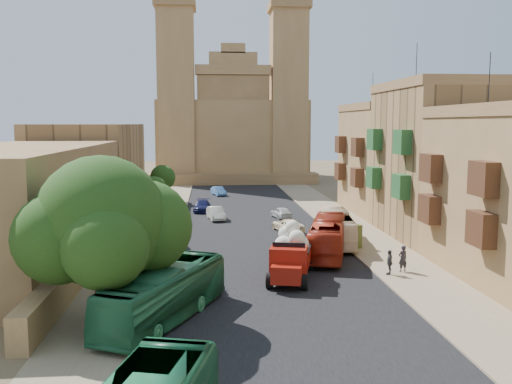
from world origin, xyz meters
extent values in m
plane|color=brown|center=(0.00, 0.00, 0.00)|extent=(260.00, 260.00, 0.00)
cube|color=black|center=(0.00, 30.00, 0.01)|extent=(14.00, 140.00, 0.01)
cube|color=#806D54|center=(9.50, 30.00, 0.01)|extent=(5.00, 140.00, 0.01)
cube|color=#806D54|center=(-9.50, 30.00, 0.01)|extent=(5.00, 140.00, 0.01)
cube|color=#806D54|center=(7.00, 30.00, 0.06)|extent=(0.25, 140.00, 0.12)
cube|color=#806D54|center=(-7.00, 30.00, 0.06)|extent=(0.25, 140.00, 0.12)
cylinder|color=black|center=(15.00, 13.80, 13.10)|extent=(0.06, 0.06, 3.60)
cube|color=#482818|center=(11.55, 7.08, 3.99)|extent=(0.90, 2.20, 2.00)
cube|color=#482818|center=(11.55, 14.92, 3.99)|extent=(0.90, 2.20, 2.00)
cube|color=#482818|center=(11.55, 7.08, 6.93)|extent=(0.90, 2.20, 2.00)
cube|color=#482818|center=(11.55, 14.92, 6.93)|extent=(0.90, 2.20, 2.00)
cube|color=olive|center=(16.00, 25.00, 6.50)|extent=(8.00, 14.00, 13.00)
cube|color=brown|center=(16.00, 25.00, 13.40)|extent=(8.20, 14.00, 0.80)
cylinder|color=black|center=(15.00, 27.80, 15.60)|extent=(0.06, 0.06, 3.60)
cube|color=#22562A|center=(11.55, 21.08, 4.94)|extent=(0.90, 2.20, 2.00)
cube|color=#22562A|center=(11.55, 28.92, 4.94)|extent=(0.90, 2.20, 2.00)
cube|color=#22562A|center=(11.55, 21.08, 8.58)|extent=(0.90, 2.20, 2.00)
cube|color=#22562A|center=(11.55, 28.92, 8.58)|extent=(0.90, 2.20, 2.00)
cube|color=olive|center=(16.00, 39.00, 5.75)|extent=(8.00, 14.00, 11.50)
cube|color=brown|center=(16.00, 39.00, 11.90)|extent=(8.20, 14.00, 0.80)
cylinder|color=black|center=(15.00, 41.80, 14.10)|extent=(0.06, 0.06, 3.60)
cube|color=#482818|center=(11.55, 35.08, 4.37)|extent=(0.90, 2.20, 2.00)
cube|color=#482818|center=(11.55, 42.92, 4.37)|extent=(0.90, 2.20, 2.00)
cube|color=#482818|center=(11.55, 35.08, 7.59)|extent=(0.90, 2.20, 2.00)
cube|color=#482818|center=(11.55, 42.92, 7.59)|extent=(0.90, 2.20, 2.00)
cube|color=olive|center=(-12.50, 20.00, 0.90)|extent=(1.00, 40.00, 1.80)
cube|color=brown|center=(-18.00, 18.00, 4.20)|extent=(10.00, 28.00, 8.40)
cube|color=olive|center=(-18.00, 44.00, 5.00)|extent=(10.00, 22.00, 10.00)
cube|color=olive|center=(0.00, 81.00, 7.00)|extent=(26.00, 20.00, 14.00)
cube|color=brown|center=(0.00, 70.50, 0.90)|extent=(28.00, 4.00, 1.80)
cube|color=brown|center=(0.00, 72.20, 10.00)|extent=(12.00, 2.00, 16.00)
cube|color=olive|center=(0.00, 72.20, 18.90)|extent=(12.60, 2.40, 1.60)
cube|color=olive|center=(0.00, 72.20, 20.60)|extent=(8.00, 2.00, 2.40)
cube|color=olive|center=(0.00, 72.20, 22.40)|extent=(4.00, 2.00, 1.60)
cube|color=olive|center=(-9.50, 73.50, 14.50)|extent=(6.00, 6.00, 29.00)
cube|color=brown|center=(-9.50, 73.50, 29.60)|extent=(6.80, 6.80, 1.40)
cube|color=olive|center=(9.50, 73.50, 14.50)|extent=(6.00, 6.00, 29.00)
cube|color=brown|center=(9.50, 73.50, 29.60)|extent=(6.80, 6.80, 1.40)
cylinder|color=#35231A|center=(-9.50, 4.00, 1.63)|extent=(0.86, 0.86, 3.25)
sphere|color=#16320D|center=(-9.50, 4.00, 5.31)|extent=(6.51, 6.51, 6.51)
sphere|color=#16320D|center=(-7.44, 5.03, 4.80)|extent=(4.80, 4.80, 4.80)
sphere|color=#16320D|center=(-11.38, 3.23, 4.62)|extent=(4.45, 4.45, 4.45)
sphere|color=#16320D|center=(-8.99, 1.94, 4.45)|extent=(4.11, 4.11, 4.11)
sphere|color=#16320D|center=(-10.44, 5.88, 5.99)|extent=(3.77, 3.77, 3.77)
cylinder|color=#35231A|center=(-10.00, 12.00, 1.13)|extent=(0.44, 0.44, 2.27)
sphere|color=#16320D|center=(-10.00, 12.00, 3.42)|extent=(3.30, 3.30, 3.30)
cylinder|color=#35231A|center=(-10.00, 24.00, 1.16)|extent=(0.44, 0.44, 2.31)
sphere|color=#16320D|center=(-10.00, 24.00, 3.49)|extent=(3.36, 3.36, 3.36)
cylinder|color=#35231A|center=(-10.00, 36.00, 1.02)|extent=(0.44, 0.44, 2.04)
sphere|color=#16320D|center=(-10.00, 36.00, 3.08)|extent=(2.97, 2.97, 2.97)
cylinder|color=#35231A|center=(-10.00, 48.00, 1.10)|extent=(0.44, 0.44, 2.20)
sphere|color=#16320D|center=(-10.00, 48.00, 3.32)|extent=(3.20, 3.20, 3.20)
cube|color=maroon|center=(1.34, 12.70, 1.35)|extent=(3.22, 4.33, 0.97)
cube|color=black|center=(1.34, 12.70, 1.89)|extent=(3.28, 4.39, 0.13)
cube|color=maroon|center=(0.76, 10.30, 1.45)|extent=(2.63, 2.31, 1.94)
cube|color=maroon|center=(0.45, 9.04, 1.02)|extent=(2.08, 1.69, 1.08)
cube|color=black|center=(0.76, 10.30, 2.21)|extent=(2.01, 0.59, 0.97)
cylinder|color=black|center=(-0.52, 9.61, 0.48)|extent=(0.60, 1.03, 0.97)
cylinder|color=black|center=(1.57, 9.10, 0.48)|extent=(0.60, 1.03, 0.97)
cylinder|color=black|center=(0.60, 14.21, 0.48)|extent=(0.60, 1.03, 0.97)
cylinder|color=black|center=(2.69, 13.71, 0.48)|extent=(0.60, 1.03, 0.97)
sphere|color=beige|center=(0.67, 12.20, 2.15)|extent=(1.18, 1.18, 1.18)
sphere|color=beige|center=(1.79, 12.26, 2.15)|extent=(1.18, 1.18, 1.18)
sphere|color=beige|center=(1.49, 13.33, 2.15)|extent=(1.18, 1.18, 1.18)
sphere|color=beige|center=(0.95, 12.91, 2.75)|extent=(1.08, 1.08, 1.08)
sphere|color=beige|center=(1.48, 11.67, 2.69)|extent=(1.08, 1.08, 1.08)
sphere|color=beige|center=(1.32, 12.60, 3.23)|extent=(0.97, 0.97, 0.97)
cube|color=#434E1D|center=(6.50, 22.09, 0.95)|extent=(3.35, 5.02, 1.91)
cylinder|color=black|center=(6.14, 20.28, 0.38)|extent=(0.52, 0.82, 0.76)
cylinder|color=black|center=(7.86, 20.84, 0.38)|extent=(0.52, 0.82, 0.76)
cylinder|color=black|center=(5.14, 23.33, 0.38)|extent=(0.52, 0.82, 0.76)
cylinder|color=black|center=(6.86, 23.90, 0.38)|extent=(0.52, 0.82, 0.76)
imported|color=#24673E|center=(-6.50, 4.24, 1.41)|extent=(6.40, 10.14, 2.81)
imported|color=maroon|center=(4.84, 17.89, 1.43)|extent=(5.01, 10.57, 2.87)
imported|color=#FCDBB1|center=(6.50, 22.06, 1.35)|extent=(3.49, 9.91, 2.70)
imported|color=teal|center=(-4.49, 10.15, 0.65)|extent=(2.38, 4.06, 1.30)
imported|color=beige|center=(-3.49, 35.09, 0.68)|extent=(2.09, 4.29, 1.35)
imported|color=#FDE8C3|center=(3.14, 27.99, 0.59)|extent=(2.98, 4.61, 1.18)
imported|color=#10143F|center=(-5.00, 40.82, 0.64)|extent=(2.05, 4.52, 1.28)
imported|color=silver|center=(3.48, 35.60, 0.61)|extent=(2.27, 3.80, 1.21)
imported|color=#4981C5|center=(-2.86, 55.55, 0.61)|extent=(2.27, 3.90, 1.21)
imported|color=black|center=(8.96, 12.77, 0.92)|extent=(0.77, 0.63, 1.83)
imported|color=#363638|center=(7.83, 12.12, 0.84)|extent=(0.77, 1.07, 1.69)
camera|label=1|loc=(-4.17, -24.29, 10.08)|focal=40.00mm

